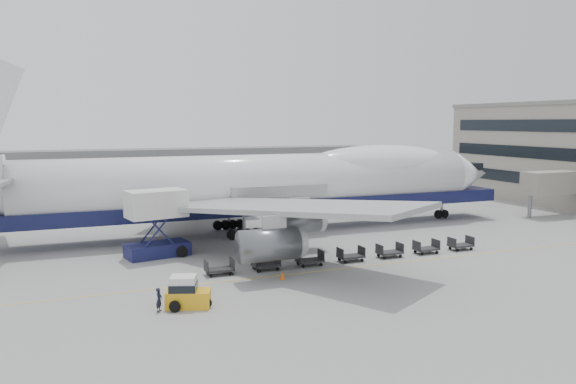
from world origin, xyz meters
name	(u,v)px	position (x,y,z in m)	size (l,w,h in m)	color
ground	(303,255)	(0.00, 0.00, 0.00)	(260.00, 260.00, 0.00)	gray
apron_line	(331,270)	(0.00, -6.00, 0.01)	(60.00, 0.15, 0.01)	gold
hangar	(121,167)	(-10.00, 70.00, 3.50)	(110.00, 8.00, 7.00)	slate
airliner	(266,183)	(0.64, 12.00, 5.62)	(67.00, 55.30, 19.98)	white
catering_truck	(157,220)	(-12.91, 4.52, 3.47)	(6.17, 4.76, 6.26)	#1A1D4F
baggage_tug	(186,293)	(-13.37, -10.97, 0.96)	(3.32, 2.50, 2.17)	gold
ground_worker	(159,300)	(-15.25, -11.22, 0.81)	(0.59, 0.39, 1.62)	black
traffic_cone	(282,275)	(-4.83, -7.04, 0.30)	(0.43, 0.43, 0.63)	#F4610C
dolly_0	(219,269)	(-9.20, -3.93, 0.53)	(2.30, 1.35, 1.30)	#2D2D30
dolly_1	(266,264)	(-5.12, -3.93, 0.53)	(2.30, 1.35, 1.30)	#2D2D30
dolly_2	(310,260)	(-1.04, -3.93, 0.53)	(2.30, 1.35, 1.30)	#2D2D30
dolly_3	(351,256)	(3.03, -3.93, 0.53)	(2.30, 1.35, 1.30)	#2D2D30
dolly_4	(390,252)	(7.11, -3.93, 0.53)	(2.30, 1.35, 1.30)	#2D2D30
dolly_5	(426,248)	(11.19, -3.93, 0.53)	(2.30, 1.35, 1.30)	#2D2D30
dolly_6	(461,245)	(15.27, -3.93, 0.53)	(2.30, 1.35, 1.30)	#2D2D30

